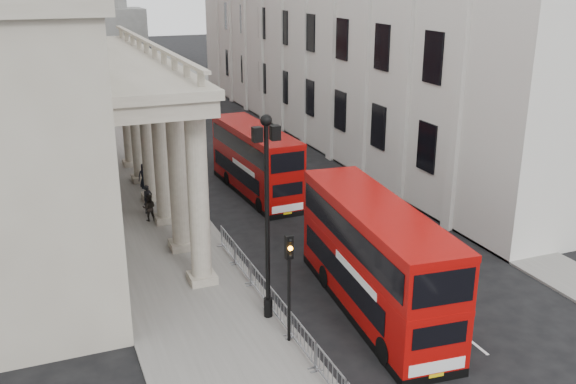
% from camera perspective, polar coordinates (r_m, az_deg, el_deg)
% --- Properties ---
extents(ground, '(260.00, 260.00, 0.00)m').
position_cam_1_polar(ground, '(23.66, 3.13, -15.39)').
color(ground, black).
rests_on(ground, ground).
extents(sidewalk_west, '(6.00, 140.00, 0.12)m').
position_cam_1_polar(sidewalk_west, '(49.75, -14.85, 2.78)').
color(sidewalk_west, slate).
rests_on(sidewalk_west, ground).
extents(sidewalk_east, '(3.00, 140.00, 0.12)m').
position_cam_1_polar(sidewalk_east, '(54.11, 2.73, 4.67)').
color(sidewalk_east, slate).
rests_on(sidewalk_east, ground).
extents(kerb, '(0.20, 140.00, 0.14)m').
position_cam_1_polar(kerb, '(50.16, -11.52, 3.17)').
color(kerb, slate).
rests_on(kerb, ground).
extents(lamp_post_south, '(1.05, 0.44, 8.32)m').
position_cam_1_polar(lamp_post_south, '(24.51, -1.88, -1.18)').
color(lamp_post_south, black).
rests_on(lamp_post_south, sidewalk_west).
extents(lamp_post_mid, '(1.05, 0.44, 8.32)m').
position_cam_1_polar(lamp_post_mid, '(39.36, -9.97, 6.26)').
color(lamp_post_mid, black).
rests_on(lamp_post_mid, sidewalk_west).
extents(lamp_post_north, '(1.05, 0.44, 8.32)m').
position_cam_1_polar(lamp_post_north, '(54.87, -13.63, 9.54)').
color(lamp_post_north, black).
rests_on(lamp_post_north, sidewalk_west).
extents(traffic_light, '(0.28, 0.33, 4.30)m').
position_cam_1_polar(traffic_light, '(23.51, 0.11, -6.86)').
color(traffic_light, black).
rests_on(traffic_light, sidewalk_west).
extents(crowd_barriers, '(0.50, 18.75, 1.10)m').
position_cam_1_polar(crowd_barriers, '(24.90, 0.21, -11.63)').
color(crowd_barriers, gray).
rests_on(crowd_barriers, sidewalk_west).
extents(bus_near, '(3.53, 10.90, 4.62)m').
position_cam_1_polar(bus_near, '(26.37, 7.72, -5.72)').
color(bus_near, '#9F0907').
rests_on(bus_near, ground).
extents(bus_far, '(2.83, 9.92, 4.24)m').
position_cam_1_polar(bus_far, '(40.38, -2.92, 2.89)').
color(bus_far, '#8A0806').
rests_on(bus_far, ground).
extents(pedestrian_a, '(0.73, 0.65, 1.67)m').
position_cam_1_polar(pedestrian_a, '(37.89, -12.35, -0.62)').
color(pedestrian_a, black).
rests_on(pedestrian_a, sidewalk_west).
extents(pedestrian_b, '(0.87, 0.75, 1.54)m').
position_cam_1_polar(pedestrian_b, '(36.68, -12.23, -1.37)').
color(pedestrian_b, black).
rests_on(pedestrian_b, sidewalk_west).
extents(pedestrian_c, '(0.81, 0.53, 1.64)m').
position_cam_1_polar(pedestrian_c, '(42.36, -12.65, 1.41)').
color(pedestrian_c, black).
rests_on(pedestrian_c, sidewalk_west).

